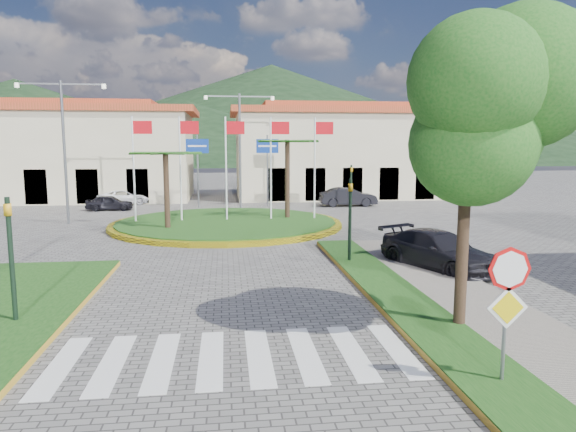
{
  "coord_description": "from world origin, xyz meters",
  "views": [
    {
      "loc": [
        -0.04,
        -6.32,
        4.39
      ],
      "look_at": [
        1.71,
        8.0,
        2.43
      ],
      "focal_mm": 32.0,
      "sensor_mm": 36.0,
      "label": 1
    }
  ],
  "objects": [
    {
      "name": "sidewalk_right",
      "position": [
        6.0,
        2.0,
        0.07
      ],
      "size": [
        4.0,
        28.0,
        0.15
      ],
      "primitive_type": "cube",
      "color": "gray",
      "rests_on": "ground"
    },
    {
      "name": "verge_right",
      "position": [
        4.8,
        2.0,
        0.09
      ],
      "size": [
        1.6,
        28.0,
        0.18
      ],
      "primitive_type": "cube",
      "color": "#174112",
      "rests_on": "ground"
    },
    {
      "name": "crosswalk",
      "position": [
        0.0,
        4.0,
        0.01
      ],
      "size": [
        8.0,
        3.0,
        0.01
      ],
      "primitive_type": "cube",
      "color": "silver",
      "rests_on": "ground"
    },
    {
      "name": "roundabout_island",
      "position": [
        0.0,
        22.0,
        0.17
      ],
      "size": [
        12.7,
        12.7,
        6.0
      ],
      "color": "yellow",
      "rests_on": "ground"
    },
    {
      "name": "stop_sign",
      "position": [
        4.9,
        1.96,
        1.79
      ],
      "size": [
        0.8,
        0.11,
        2.65
      ],
      "color": "slate",
      "rests_on": "ground"
    },
    {
      "name": "deciduous_tree",
      "position": [
        5.5,
        5.0,
        5.18
      ],
      "size": [
        3.6,
        3.6,
        6.8
      ],
      "color": "black",
      "rests_on": "ground"
    },
    {
      "name": "traffic_light_left",
      "position": [
        -5.2,
        6.5,
        1.94
      ],
      "size": [
        0.15,
        0.18,
        3.2
      ],
      "color": "black",
      "rests_on": "ground"
    },
    {
      "name": "traffic_light_right",
      "position": [
        4.5,
        12.0,
        1.94
      ],
      "size": [
        0.15,
        0.18,
        3.2
      ],
      "color": "black",
      "rests_on": "ground"
    },
    {
      "name": "traffic_light_far",
      "position": [
        8.0,
        26.0,
        1.94
      ],
      "size": [
        0.18,
        0.15,
        3.2
      ],
      "color": "black",
      "rests_on": "ground"
    },
    {
      "name": "direction_sign_west",
      "position": [
        -2.0,
        30.97,
        3.53
      ],
      "size": [
        1.6,
        0.14,
        5.2
      ],
      "color": "slate",
      "rests_on": "ground"
    },
    {
      "name": "direction_sign_east",
      "position": [
        3.0,
        30.97,
        3.53
      ],
      "size": [
        1.6,
        0.14,
        5.2
      ],
      "color": "slate",
      "rests_on": "ground"
    },
    {
      "name": "street_lamp_centre",
      "position": [
        1.0,
        30.0,
        4.5
      ],
      "size": [
        4.8,
        0.16,
        8.0
      ],
      "color": "slate",
      "rests_on": "ground"
    },
    {
      "name": "street_lamp_west",
      "position": [
        -9.0,
        24.0,
        4.5
      ],
      "size": [
        4.8,
        0.16,
        8.0
      ],
      "color": "slate",
      "rests_on": "ground"
    },
    {
      "name": "building_left",
      "position": [
        -14.0,
        38.0,
        3.9
      ],
      "size": [
        23.32,
        9.54,
        8.05
      ],
      "color": "beige",
      "rests_on": "ground"
    },
    {
      "name": "building_right",
      "position": [
        10.0,
        38.0,
        3.9
      ],
      "size": [
        19.08,
        9.54,
        8.05
      ],
      "color": "beige",
      "rests_on": "ground"
    },
    {
      "name": "hill_far_west",
      "position": [
        -55.0,
        140.0,
        11.0
      ],
      "size": [
        140.0,
        140.0,
        22.0
      ],
      "primitive_type": "cone",
      "color": "black",
      "rests_on": "ground"
    },
    {
      "name": "hill_far_mid",
      "position": [
        15.0,
        160.0,
        15.0
      ],
      "size": [
        180.0,
        180.0,
        30.0
      ],
      "primitive_type": "cone",
      "color": "black",
      "rests_on": "ground"
    },
    {
      "name": "hill_far_east",
      "position": [
        70.0,
        135.0,
        9.0
      ],
      "size": [
        120.0,
        120.0,
        18.0
      ],
      "primitive_type": "cone",
      "color": "black",
      "rests_on": "ground"
    },
    {
      "name": "hill_near_back",
      "position": [
        -10.0,
        130.0,
        8.0
      ],
      "size": [
        110.0,
        110.0,
        16.0
      ],
      "primitive_type": "cone",
      "color": "black",
      "rests_on": "ground"
    },
    {
      "name": "white_van",
      "position": [
        -7.75,
        33.84,
        0.55
      ],
      "size": [
        4.18,
        2.43,
        1.09
      ],
      "primitive_type": "imported",
      "rotation": [
        0.0,
        0.0,
        1.73
      ],
      "color": "white",
      "rests_on": "ground"
    },
    {
      "name": "car_dark_a",
      "position": [
        -8.0,
        30.0,
        0.53
      ],
      "size": [
        3.12,
        1.28,
        1.06
      ],
      "primitive_type": "imported",
      "rotation": [
        0.0,
        0.0,
        1.58
      ],
      "color": "black",
      "rests_on": "ground"
    },
    {
      "name": "car_dark_b",
      "position": [
        8.91,
        30.49,
        0.69
      ],
      "size": [
        4.19,
        1.52,
        1.37
      ],
      "primitive_type": "imported",
      "rotation": [
        0.0,
        0.0,
        1.55
      ],
      "color": "black",
      "rests_on": "ground"
    },
    {
      "name": "car_side_right",
      "position": [
        7.5,
        10.93,
        0.69
      ],
      "size": [
        3.69,
        5.11,
        1.37
      ],
      "primitive_type": "imported",
      "rotation": [
        0.0,
        0.0,
        0.42
      ],
      "color": "black",
      "rests_on": "ground"
    }
  ]
}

